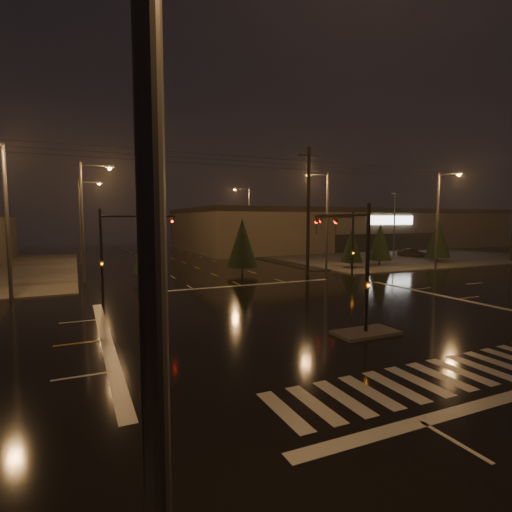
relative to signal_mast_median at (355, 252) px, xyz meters
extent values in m
plane|color=black|center=(0.00, 3.07, -3.75)|extent=(140.00, 140.00, 0.00)
cube|color=#4C4A44|center=(30.00, 33.07, -3.69)|extent=(36.00, 36.00, 0.12)
cube|color=#4C4A44|center=(0.00, -0.93, -3.68)|extent=(3.00, 1.60, 0.15)
cube|color=beige|center=(0.00, -5.93, -3.75)|extent=(15.00, 2.60, 0.01)
cube|color=beige|center=(0.00, 14.07, -3.75)|extent=(16.00, 0.50, 0.01)
cube|color=black|center=(35.00, 31.07, -3.71)|extent=(50.00, 24.00, 0.08)
cube|color=brown|center=(35.00, 49.07, -0.25)|extent=(60.00, 28.00, 7.00)
cube|color=black|center=(35.00, 49.07, 3.05)|extent=(60.20, 28.20, 0.80)
cube|color=white|center=(35.00, 34.97, 1.45)|extent=(9.00, 0.20, 1.40)
cube|color=black|center=(35.00, 35.02, -2.15)|extent=(22.00, 0.15, 2.80)
cylinder|color=black|center=(0.00, -0.93, -0.75)|extent=(0.18, 0.18, 6.00)
cylinder|color=black|center=(0.00, 1.32, 1.75)|extent=(0.12, 4.50, 0.12)
imported|color=#594707|center=(0.00, 3.35, 1.70)|extent=(0.16, 0.20, 1.00)
cube|color=#594707|center=(0.00, -0.93, -1.45)|extent=(0.25, 0.18, 0.35)
cylinder|color=black|center=(10.50, 13.57, -0.75)|extent=(0.18, 0.18, 6.00)
cylinder|color=black|center=(8.15, 12.72, 1.75)|extent=(4.74, 1.82, 0.12)
imported|color=#594707|center=(6.04, 11.95, 1.70)|extent=(0.24, 0.22, 1.00)
cube|color=#594707|center=(10.50, 13.57, -1.45)|extent=(0.25, 0.18, 0.35)
cylinder|color=black|center=(-10.50, 13.57, -0.75)|extent=(0.18, 0.18, 6.00)
cylinder|color=black|center=(-8.15, 12.72, 1.75)|extent=(4.74, 1.82, 0.12)
imported|color=#594707|center=(-6.04, 11.95, 1.70)|extent=(0.24, 0.22, 1.00)
cube|color=#594707|center=(-10.50, 13.57, -1.45)|extent=(0.25, 0.18, 0.35)
cylinder|color=#38383A|center=(-11.50, -11.93, 1.25)|extent=(0.24, 0.24, 10.00)
cylinder|color=#38383A|center=(-11.50, 21.07, 1.25)|extent=(0.24, 0.24, 10.00)
cylinder|color=#38383A|center=(-10.30, 21.07, 6.05)|extent=(2.40, 0.14, 0.14)
cube|color=#38383A|center=(-9.20, 21.07, 6.00)|extent=(0.70, 0.30, 0.18)
sphere|color=orange|center=(-9.20, 21.07, 5.87)|extent=(0.32, 0.32, 0.32)
cylinder|color=#38383A|center=(-11.50, 37.07, 1.25)|extent=(0.24, 0.24, 10.00)
cylinder|color=#38383A|center=(-10.30, 37.07, 6.05)|extent=(2.40, 0.14, 0.14)
cube|color=#38383A|center=(-9.20, 37.07, 6.00)|extent=(0.70, 0.30, 0.18)
sphere|color=orange|center=(-9.20, 37.07, 5.87)|extent=(0.32, 0.32, 0.32)
cylinder|color=#38383A|center=(11.50, 19.07, 1.25)|extent=(0.24, 0.24, 10.00)
cylinder|color=#38383A|center=(10.30, 19.07, 6.05)|extent=(2.40, 0.14, 0.14)
cube|color=#38383A|center=(9.20, 19.07, 6.00)|extent=(0.70, 0.30, 0.18)
sphere|color=orange|center=(9.20, 19.07, 5.87)|extent=(0.32, 0.32, 0.32)
cylinder|color=#38383A|center=(11.50, 39.07, 1.25)|extent=(0.24, 0.24, 10.00)
cylinder|color=#38383A|center=(10.30, 39.07, 6.05)|extent=(2.40, 0.14, 0.14)
cube|color=#38383A|center=(9.20, 39.07, 6.00)|extent=(0.70, 0.30, 0.18)
sphere|color=orange|center=(9.20, 39.07, 5.87)|extent=(0.32, 0.32, 0.32)
cylinder|color=#38383A|center=(-16.00, 14.57, 1.25)|extent=(0.24, 0.24, 10.00)
cylinder|color=#38383A|center=(-16.00, 13.37, 6.05)|extent=(0.14, 2.40, 0.14)
cylinder|color=#38383A|center=(22.00, 14.57, 1.25)|extent=(0.24, 0.24, 10.00)
cylinder|color=#38383A|center=(22.00, 13.37, 6.05)|extent=(0.14, 2.40, 0.14)
cube|color=#38383A|center=(22.00, 12.27, 6.00)|extent=(0.30, 0.70, 0.18)
sphere|color=orange|center=(22.00, 12.27, 5.87)|extent=(0.32, 0.32, 0.32)
cylinder|color=black|center=(8.00, 17.07, 2.25)|extent=(0.32, 0.32, 12.00)
cube|color=black|center=(8.00, 17.07, 7.45)|extent=(2.20, 0.12, 0.12)
cylinder|color=black|center=(15.10, 19.58, -3.40)|extent=(0.18, 0.18, 0.70)
cone|color=black|center=(15.10, 19.58, -1.23)|extent=(2.33, 2.33, 3.64)
cylinder|color=black|center=(19.47, 20.11, -3.40)|extent=(0.18, 0.18, 0.70)
cone|color=black|center=(19.47, 20.11, -0.99)|extent=(2.64, 2.64, 4.13)
cylinder|color=black|center=(28.35, 19.91, -3.40)|extent=(0.18, 0.18, 0.70)
cone|color=black|center=(28.35, 19.91, -0.73)|extent=(2.97, 2.97, 4.64)
cylinder|color=black|center=(-6.56, 19.94, -3.40)|extent=(0.18, 0.18, 0.70)
cone|color=black|center=(-6.56, 19.94, -1.25)|extent=(2.31, 2.31, 3.61)
cylinder|color=black|center=(2.62, 20.35, -3.40)|extent=(0.18, 0.18, 0.70)
cone|color=black|center=(2.62, 20.35, -0.70)|extent=(3.01, 3.01, 4.71)
imported|color=black|center=(30.88, 26.43, -3.07)|extent=(2.28, 4.23, 1.37)
camera|label=1|loc=(-12.07, -15.25, 1.53)|focal=28.00mm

